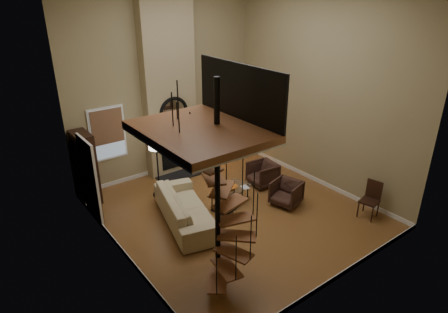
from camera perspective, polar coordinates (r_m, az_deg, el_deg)
ground at (r=10.11m, az=1.38°, el=-8.04°), size 6.00×6.50×0.01m
back_wall at (r=11.61m, az=-8.63°, el=10.67°), size 6.00×0.02×5.50m
front_wall at (r=6.88m, az=18.58°, el=0.54°), size 6.00×0.02×5.50m
left_wall at (r=7.58m, az=-16.57°, el=2.91°), size 0.02×6.50×5.50m
right_wall at (r=11.03m, az=14.03°, el=9.56°), size 0.02×6.50×5.50m
baseboard_back at (r=12.48m, az=-7.86°, el=-1.45°), size 6.00×0.02×0.12m
baseboard_front at (r=8.27m, az=16.03°, el=-16.83°), size 6.00×0.02×0.12m
baseboard_left at (r=8.86m, az=-14.45°, el=-13.56°), size 0.02×6.50×0.12m
baseboard_right at (r=11.94m, az=12.74°, el=-3.04°), size 0.02×6.50×0.12m
chimney_breast at (r=11.45m, az=-8.16°, el=10.52°), size 1.60×0.38×5.50m
hearth at (r=11.97m, az=-6.26°, el=-2.72°), size 1.50×0.60×0.04m
firebox at (r=11.97m, az=-7.09°, el=0.05°), size 0.95×0.02×0.72m
mantel at (r=11.68m, az=-7.04°, el=2.62°), size 1.70×0.18×0.06m
mirror_frame at (r=11.47m, az=-7.39°, el=6.44°), size 0.94×0.10×0.94m
mirror_disc at (r=11.48m, az=-7.42°, el=6.45°), size 0.80×0.01×0.80m
vase_left at (r=11.42m, az=-9.56°, el=2.79°), size 0.24×0.24×0.25m
vase_right at (r=11.95m, az=-4.69°, el=3.91°), size 0.20×0.20×0.21m
window_back at (r=11.16m, az=-16.77°, el=3.34°), size 1.02×0.06×1.52m
window_right at (r=12.62m, az=6.48°, el=6.55°), size 0.06×1.02×1.52m
entry_door at (r=9.83m, az=-19.04°, el=-3.41°), size 0.10×1.05×2.16m
loft at (r=6.29m, az=-2.85°, el=4.39°), size 1.70×2.20×1.09m
spiral_stair at (r=7.05m, az=-0.88°, el=-6.38°), size 1.47×1.47×4.06m
hutch at (r=10.83m, az=-19.72°, el=-1.56°), size 0.41×0.87×1.94m
sofa at (r=9.53m, az=-5.66°, el=-7.49°), size 1.60×2.72×0.74m
armchair_near at (r=11.30m, az=6.00°, el=-2.48°), size 0.82×0.81×0.68m
armchair_far at (r=10.40m, az=9.33°, el=-5.15°), size 0.89×0.87×0.66m
coffee_table at (r=10.24m, az=0.95°, el=-5.72°), size 1.36×0.98×0.46m
bowl at (r=10.17m, az=0.78°, el=-4.56°), size 0.40×0.40×0.10m
book at (r=10.25m, az=3.02°, el=-4.60°), size 0.20×0.26×0.02m
floor_lamp at (r=10.39m, az=-9.94°, el=1.28°), size 0.42×0.42×1.72m
accent_lamp at (r=12.82m, az=-1.65°, el=0.42°), size 0.14×0.14×0.51m
side_chair at (r=10.33m, az=20.86°, el=-5.62°), size 0.50×0.48×0.93m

